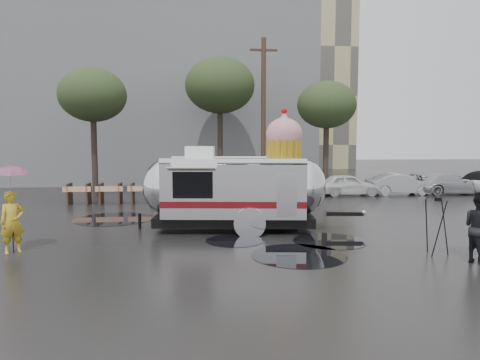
{
  "coord_description": "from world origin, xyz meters",
  "views": [
    {
      "loc": [
        -1.16,
        -11.1,
        2.97
      ],
      "look_at": [
        0.15,
        3.35,
        1.68
      ],
      "focal_mm": 32.0,
      "sensor_mm": 36.0,
      "label": 1
    }
  ],
  "objects": [
    {
      "name": "person_right",
      "position": [
        5.64,
        -1.35,
        0.88
      ],
      "size": [
        0.58,
        0.9,
        1.75
      ],
      "primitive_type": "imported",
      "rotation": [
        0.0,
        0.0,
        1.71
      ],
      "color": "black",
      "rests_on": "ground"
    },
    {
      "name": "umbrella_pink",
      "position": [
        -6.22,
        0.71,
        1.97
      ],
      "size": [
        1.22,
        1.22,
        2.38
      ],
      "color": "pink",
      "rests_on": "ground"
    },
    {
      "name": "tree_right",
      "position": [
        6.0,
        13.0,
        5.06
      ],
      "size": [
        3.36,
        3.36,
        6.42
      ],
      "color": "#382D26",
      "rests_on": "ground"
    },
    {
      "name": "tree_left",
      "position": [
        -7.0,
        13.0,
        5.48
      ],
      "size": [
        3.64,
        3.64,
        6.95
      ],
      "color": "#382D26",
      "rests_on": "ground"
    },
    {
      "name": "grey_building",
      "position": [
        -4.0,
        24.0,
        6.5
      ],
      "size": [
        22.0,
        12.0,
        13.0
      ],
      "primitive_type": "cube",
      "color": "slate",
      "rests_on": "ground"
    },
    {
      "name": "utility_pole",
      "position": [
        2.5,
        14.0,
        4.62
      ],
      "size": [
        1.6,
        0.28,
        9.0
      ],
      "color": "#473323",
      "rests_on": "ground"
    },
    {
      "name": "parked_cars",
      "position": [
        11.78,
        12.0,
        0.72
      ],
      "size": [
        13.2,
        1.9,
        1.5
      ],
      "color": "silver",
      "rests_on": "ground"
    },
    {
      "name": "tripod",
      "position": [
        5.03,
        -0.49,
        0.92
      ],
      "size": [
        0.61,
        0.62,
        1.54
      ],
      "rotation": [
        0.0,
        0.0,
        0.23
      ],
      "color": "black",
      "rests_on": "ground"
    },
    {
      "name": "airstream_trailer",
      "position": [
        0.05,
        3.33,
        1.48
      ],
      "size": [
        7.79,
        3.21,
        4.21
      ],
      "rotation": [
        0.0,
        0.0,
        -0.11
      ],
      "color": "silver",
      "rests_on": "ground"
    },
    {
      "name": "tree_mid",
      "position": [
        0.0,
        15.0,
        6.34
      ],
      "size": [
        4.2,
        4.2,
        8.03
      ],
      "color": "#382D26",
      "rests_on": "ground"
    },
    {
      "name": "person_left",
      "position": [
        -6.22,
        0.71,
        0.84
      ],
      "size": [
        0.72,
        0.67,
        1.67
      ],
      "primitive_type": "imported",
      "rotation": [
        0.0,
        0.0,
        0.61
      ],
      "color": "gold",
      "rests_on": "ground"
    },
    {
      "name": "ground",
      "position": [
        0.0,
        0.0,
        0.0
      ],
      "size": [
        120.0,
        120.0,
        0.0
      ],
      "primitive_type": "plane",
      "color": "black",
      "rests_on": "ground"
    },
    {
      "name": "puddles",
      "position": [
        -0.61,
        2.7,
        0.01
      ],
      "size": [
        9.86,
        8.7,
        0.01
      ],
      "color": "black",
      "rests_on": "ground"
    },
    {
      "name": "barricade_row",
      "position": [
        -5.55,
        9.96,
        0.52
      ],
      "size": [
        4.3,
        0.8,
        1.0
      ],
      "color": "#473323",
      "rests_on": "ground"
    }
  ]
}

